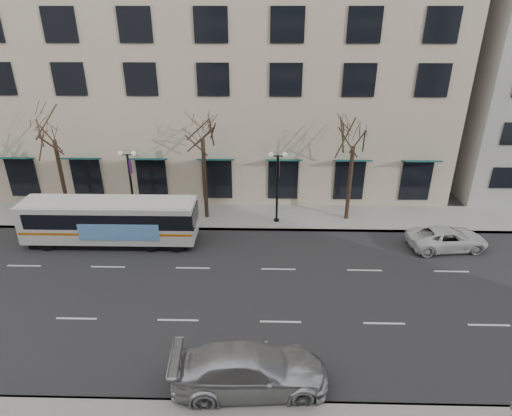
{
  "coord_description": "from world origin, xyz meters",
  "views": [
    {
      "loc": [
        4.2,
        -18.71,
        13.82
      ],
      "look_at": [
        3.7,
        2.15,
        4.0
      ],
      "focal_mm": 30.0,
      "sensor_mm": 36.0,
      "label": 1
    }
  ],
  "objects_px": {
    "lamp_post_right": "(277,184)",
    "silver_car": "(250,369)",
    "city_bus": "(111,220)",
    "tree_far_left": "(51,126)",
    "tree_far_right": "(355,132)",
    "tree_far_mid": "(202,124)",
    "white_pickup": "(447,238)",
    "lamp_post_left": "(131,183)"
  },
  "relations": [
    {
      "from": "tree_far_mid",
      "to": "silver_car",
      "type": "xyz_separation_m",
      "value": [
        3.67,
        -15.0,
        -6.01
      ]
    },
    {
      "from": "tree_far_mid",
      "to": "lamp_post_left",
      "type": "height_order",
      "value": "tree_far_mid"
    },
    {
      "from": "tree_far_right",
      "to": "city_bus",
      "type": "bearing_deg",
      "value": -166.84
    },
    {
      "from": "tree_far_right",
      "to": "city_bus",
      "type": "relative_size",
      "value": 0.74
    },
    {
      "from": "tree_far_right",
      "to": "lamp_post_left",
      "type": "distance_m",
      "value": 15.4
    },
    {
      "from": "tree_far_left",
      "to": "white_pickup",
      "type": "xyz_separation_m",
      "value": [
        25.65,
        -3.78,
        -6.02
      ]
    },
    {
      "from": "lamp_post_right",
      "to": "city_bus",
      "type": "xyz_separation_m",
      "value": [
        -10.56,
        -3.04,
        -1.33
      ]
    },
    {
      "from": "silver_car",
      "to": "lamp_post_right",
      "type": "bearing_deg",
      "value": -9.18
    },
    {
      "from": "tree_far_right",
      "to": "silver_car",
      "type": "height_order",
      "value": "tree_far_right"
    },
    {
      "from": "tree_far_left",
      "to": "city_bus",
      "type": "relative_size",
      "value": 0.77
    },
    {
      "from": "lamp_post_right",
      "to": "white_pickup",
      "type": "bearing_deg",
      "value": -16.65
    },
    {
      "from": "tree_far_right",
      "to": "silver_car",
      "type": "relative_size",
      "value": 1.3
    },
    {
      "from": "lamp_post_right",
      "to": "silver_car",
      "type": "relative_size",
      "value": 0.84
    },
    {
      "from": "city_bus",
      "to": "silver_car",
      "type": "xyz_separation_m",
      "value": [
        9.22,
        -11.36,
        -0.71
      ]
    },
    {
      "from": "lamp_post_left",
      "to": "silver_car",
      "type": "xyz_separation_m",
      "value": [
        8.67,
        -14.4,
        -2.05
      ]
    },
    {
      "from": "tree_far_right",
      "to": "silver_car",
      "type": "xyz_separation_m",
      "value": [
        -6.33,
        -15.0,
        -5.52
      ]
    },
    {
      "from": "white_pickup",
      "to": "tree_far_left",
      "type": "bearing_deg",
      "value": 74.8
    },
    {
      "from": "silver_car",
      "to": "white_pickup",
      "type": "bearing_deg",
      "value": -50.75
    },
    {
      "from": "tree_far_left",
      "to": "tree_far_mid",
      "type": "relative_size",
      "value": 0.98
    },
    {
      "from": "tree_far_mid",
      "to": "lamp_post_right",
      "type": "bearing_deg",
      "value": -6.83
    },
    {
      "from": "city_bus",
      "to": "lamp_post_left",
      "type": "bearing_deg",
      "value": 79.39
    },
    {
      "from": "tree_far_right",
      "to": "white_pickup",
      "type": "distance_m",
      "value": 8.89
    },
    {
      "from": "tree_far_left",
      "to": "tree_far_right",
      "type": "height_order",
      "value": "tree_far_left"
    },
    {
      "from": "city_bus",
      "to": "tree_far_mid",
      "type": "bearing_deg",
      "value": 33.03
    },
    {
      "from": "tree_far_mid",
      "to": "white_pickup",
      "type": "xyz_separation_m",
      "value": [
        15.65,
        -3.78,
        -6.22
      ]
    },
    {
      "from": "city_bus",
      "to": "silver_car",
      "type": "bearing_deg",
      "value": -51.14
    },
    {
      "from": "tree_far_mid",
      "to": "city_bus",
      "type": "distance_m",
      "value": 8.49
    },
    {
      "from": "lamp_post_left",
      "to": "silver_car",
      "type": "distance_m",
      "value": 16.93
    },
    {
      "from": "lamp_post_right",
      "to": "city_bus",
      "type": "distance_m",
      "value": 11.07
    },
    {
      "from": "city_bus",
      "to": "silver_car",
      "type": "height_order",
      "value": "city_bus"
    },
    {
      "from": "tree_far_left",
      "to": "tree_far_mid",
      "type": "bearing_deg",
      "value": 0.0
    },
    {
      "from": "city_bus",
      "to": "tree_far_left",
      "type": "bearing_deg",
      "value": 140.55
    },
    {
      "from": "tree_far_left",
      "to": "tree_far_mid",
      "type": "xyz_separation_m",
      "value": [
        10.0,
        0.0,
        0.21
      ]
    },
    {
      "from": "tree_far_left",
      "to": "lamp_post_right",
      "type": "distance_m",
      "value": 15.48
    },
    {
      "from": "tree_far_left",
      "to": "lamp_post_left",
      "type": "bearing_deg",
      "value": -6.83
    },
    {
      "from": "tree_far_left",
      "to": "white_pickup",
      "type": "height_order",
      "value": "tree_far_left"
    },
    {
      "from": "tree_far_left",
      "to": "city_bus",
      "type": "bearing_deg",
      "value": -39.25
    },
    {
      "from": "tree_far_right",
      "to": "white_pickup",
      "type": "relative_size",
      "value": 1.64
    },
    {
      "from": "tree_far_left",
      "to": "lamp_post_right",
      "type": "bearing_deg",
      "value": -2.29
    },
    {
      "from": "tree_far_right",
      "to": "lamp_post_right",
      "type": "xyz_separation_m",
      "value": [
        -4.99,
        -0.6,
        -3.48
      ]
    },
    {
      "from": "city_bus",
      "to": "white_pickup",
      "type": "relative_size",
      "value": 2.22
    },
    {
      "from": "tree_far_mid",
      "to": "tree_far_right",
      "type": "bearing_deg",
      "value": -0.0
    }
  ]
}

